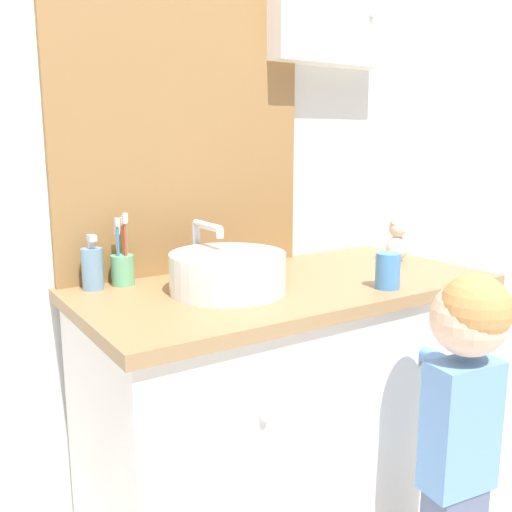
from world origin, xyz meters
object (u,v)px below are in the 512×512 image
at_px(soap_dispenser, 92,268).
at_px(drinking_cup, 388,271).
at_px(toothbrush_holder, 123,266).
at_px(sink_basin, 227,271).
at_px(child_figure, 464,393).
at_px(teddy_bear, 397,241).

height_order(soap_dispenser, drinking_cup, soap_dispenser).
xyz_separation_m(toothbrush_holder, drinking_cup, (0.59, -0.43, -0.00)).
distance_m(toothbrush_holder, soap_dispenser, 0.09).
relative_size(sink_basin, drinking_cup, 3.71).
relative_size(toothbrush_holder, soap_dispenser, 1.33).
height_order(child_figure, drinking_cup, drinking_cup).
bearing_deg(sink_basin, toothbrush_holder, 133.46).
bearing_deg(soap_dispenser, toothbrush_holder, 1.50).
xyz_separation_m(sink_basin, soap_dispenser, (-0.30, 0.22, 0.00)).
distance_m(toothbrush_holder, teddy_bear, 0.90).
bearing_deg(drinking_cup, sink_basin, 151.12).
distance_m(sink_basin, toothbrush_holder, 0.30).
distance_m(teddy_bear, drinking_cup, 0.37).
bearing_deg(soap_dispenser, sink_basin, -36.52).
height_order(sink_basin, child_figure, sink_basin).
bearing_deg(soap_dispenser, drinking_cup, -32.37).
relative_size(child_figure, teddy_bear, 6.04).
distance_m(toothbrush_holder, child_figure, 0.95).
distance_m(sink_basin, teddy_bear, 0.67).
relative_size(toothbrush_holder, child_figure, 0.23).
relative_size(soap_dispenser, drinking_cup, 1.53).
xyz_separation_m(sink_basin, child_figure, (0.39, -0.48, -0.26)).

